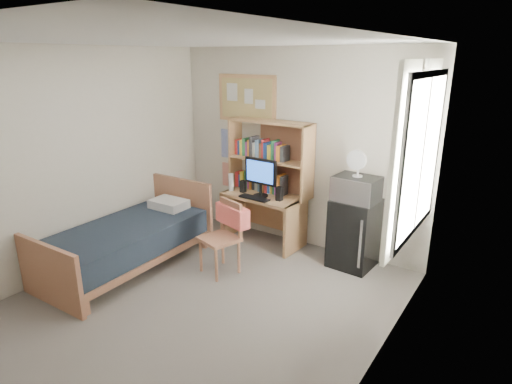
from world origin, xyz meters
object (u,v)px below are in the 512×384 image
Objects in this scene: mini_fridge at (354,233)px; microwave at (357,189)px; speaker_right at (279,194)px; speaker_left at (243,186)px; desk at (263,219)px; bulletin_board at (247,98)px; desk_fan at (358,165)px; bed at (127,246)px; desk_chair at (219,238)px; monitor at (261,178)px.

mini_fridge is 1.70× the size of microwave.
speaker_right is (-1.00, -0.10, 0.35)m from mini_fridge.
speaker_right reaches higher than speaker_left.
desk is 5.97× the size of speaker_right.
bulletin_board reaches higher than desk_fan.
microwave is (2.26, 1.56, 0.72)m from bed.
bed is at bearing -105.23° from bulletin_board.
desk is at bearing -175.31° from mini_fridge.
bulletin_board reaches higher than speaker_right.
desk_chair is (0.06, -1.03, 0.10)m from desk.
desk is 2.11× the size of monitor.
monitor reaches higher than mini_fridge.
microwave is 0.29m from desk_fan.
bed is (-0.96, -1.55, -0.07)m from desk.
monitor is at bearing -90.00° from desk.
desk_chair is 0.44× the size of bed.
desk_fan is at bearing 5.89° from monitor.
desk_fan is (1.30, 0.01, 0.94)m from desk.
desk is (0.46, -0.28, -1.58)m from bulletin_board.
desk_chair is 1.16m from bed.
desk_chair reaches higher than desk.
speaker_left is 1.61m from microwave.
speaker_right is (0.24, 0.95, 0.34)m from desk_chair.
desk_fan is (1.00, 0.08, 0.51)m from speaker_right.
desk_chair is 1.69× the size of monitor.
bulletin_board is at bearing 174.50° from desk_fan.
speaker_left is 0.60m from speaker_right.
monitor is at bearing 180.00° from speaker_right.
speaker_right is 1.03m from microwave.
bulletin_board is 2.52m from bed.
desk_chair is at bearing -136.65° from microwave.
monitor is 1.81× the size of desk_fan.
microwave reaches higher than mini_fridge.
speaker_right reaches higher than mini_fridge.
desk reaches higher than bed.
speaker_left is at bearing -174.65° from microwave.
speaker_right is 1.12m from desk_fan.
monitor is at bearing 109.61° from desk_chair.
microwave is (-0.00, -0.02, 0.57)m from mini_fridge.
desk_fan is at bearing 56.11° from desk_chair.
bulletin_board is 0.86× the size of desk.
bed is at bearing -110.79° from speaker_left.
desk_chair is 1.03× the size of mini_fridge.
microwave is (1.60, 0.06, 0.23)m from speaker_left.
microwave is (1.00, 0.08, 0.22)m from speaker_right.
desk is 3.82× the size of desk_fan.
bed is 6.88× the size of desk_fan.
desk_chair is 3.06× the size of desk_fan.
speaker_right is 0.64× the size of desk_fan.
speaker_right reaches higher than desk.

